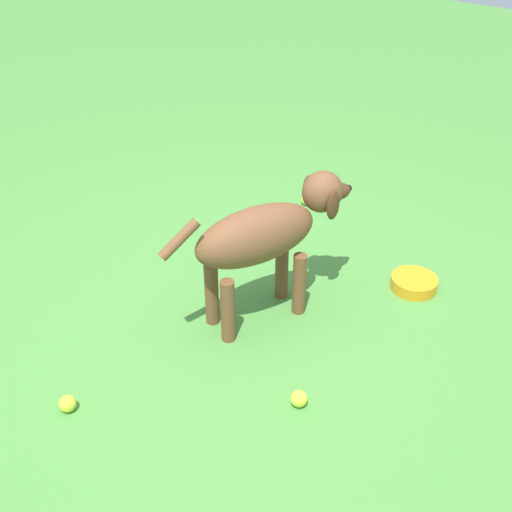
# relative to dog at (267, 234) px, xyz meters

# --- Properties ---
(ground) EXTENTS (14.00, 14.00, 0.00)m
(ground) POSITION_rel_dog_xyz_m (-0.04, 0.27, -0.42)
(ground) COLOR #478438
(dog) EXTENTS (0.41, 0.89, 0.63)m
(dog) POSITION_rel_dog_xyz_m (0.00, 0.00, 0.00)
(dog) COLOR brown
(dog) RESTS_ON ground
(tennis_ball_0) EXTENTS (0.07, 0.07, 0.07)m
(tennis_ball_0) POSITION_rel_dog_xyz_m (0.21, 0.94, -0.38)
(tennis_ball_0) COLOR #C0DE32
(tennis_ball_0) RESTS_ON ground
(tennis_ball_1) EXTENTS (0.07, 0.07, 0.07)m
(tennis_ball_1) POSITION_rel_dog_xyz_m (0.45, -0.95, -0.38)
(tennis_ball_1) COLOR #C7DD38
(tennis_ball_1) RESTS_ON ground
(tennis_ball_2) EXTENTS (0.07, 0.07, 0.07)m
(tennis_ball_2) POSITION_rel_dog_xyz_m (-0.45, 0.37, -0.38)
(tennis_ball_2) COLOR #C7E334
(tennis_ball_2) RESTS_ON ground
(water_bowl) EXTENTS (0.22, 0.22, 0.06)m
(water_bowl) POSITION_rel_dog_xyz_m (-0.43, -0.59, -0.39)
(water_bowl) COLOR orange
(water_bowl) RESTS_ON ground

